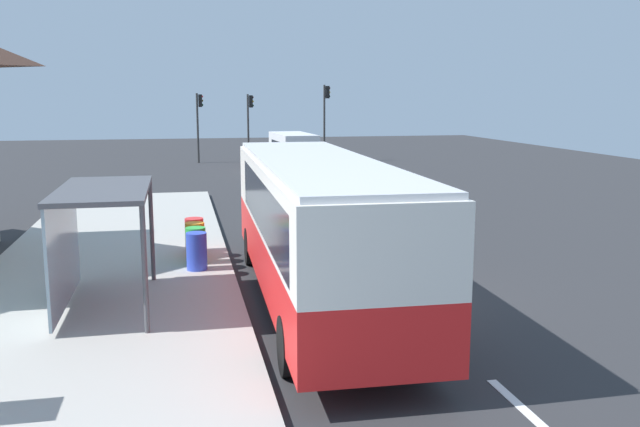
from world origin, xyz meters
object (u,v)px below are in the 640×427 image
bus (316,222)px  recycling_bin_orange (195,240)px  traffic_light_median (249,116)px  traffic_light_far_side (199,117)px  recycling_bin_blue (197,251)px  recycling_bin_green (196,245)px  bus_shelter (89,216)px  white_van (293,149)px  traffic_light_near_side (326,111)px  recycling_bin_red (194,235)px  sedan_near (284,153)px

bus → recycling_bin_orange: size_ratio=11.65×
traffic_light_median → traffic_light_far_side: bearing=-167.1°
recycling_bin_blue → recycling_bin_green: 0.70m
bus → bus_shelter: size_ratio=2.77×
white_van → traffic_light_near_side: traffic_light_near_side is taller
white_van → traffic_light_near_side: size_ratio=1.01×
white_van → traffic_light_median: (-1.80, 7.61, 1.75)m
recycling_bin_blue → bus_shelter: bus_shelter is taller
recycling_bin_green → traffic_light_median: 30.67m
recycling_bin_red → traffic_light_far_side: size_ratio=0.20×
recycling_bin_green → traffic_light_far_side: size_ratio=0.20×
recycling_bin_red → traffic_light_far_side: (1.10, 28.03, 2.48)m
sedan_near → traffic_light_near_side: (3.20, 1.59, 2.69)m
bus → traffic_light_near_side: (7.21, 32.25, 1.64)m
recycling_bin_red → bus_shelter: bearing=-114.9°
bus → white_van: bus is taller
sedan_near → recycling_bin_blue: bearing=-103.2°
traffic_light_near_side → traffic_light_median: traffic_light_near_side is taller
recycling_bin_orange → traffic_light_median: bearing=81.1°
recycling_bin_blue → bus: bearing=-49.6°
recycling_bin_blue → recycling_bin_red: same height
sedan_near → recycling_bin_red: bearing=-104.2°
recycling_bin_orange → traffic_light_far_side: (1.10, 28.73, 2.48)m
traffic_light_far_side → recycling_bin_red: bearing=-92.3°
recycling_bin_green → recycling_bin_orange: size_ratio=1.00×
sedan_near → bus_shelter: (-8.71, -30.40, 1.31)m
white_van → recycling_bin_green: 23.51m
sedan_near → recycling_bin_red: 26.45m
recycling_bin_orange → bus: bearing=-60.1°
bus → traffic_light_median: 33.94m
bus → traffic_light_near_side: traffic_light_near_side is taller
traffic_light_far_side → traffic_light_median: 3.59m
white_van → traffic_light_near_side: bearing=61.3°
white_van → traffic_light_median: traffic_light_median is taller
recycling_bin_green → traffic_light_median: (4.60, 30.23, 2.44)m
white_van → sedan_near: (0.10, 4.43, -0.55)m
traffic_light_median → sedan_near: bearing=-59.3°
white_van → bus_shelter: bearing=-108.3°
white_van → recycling_bin_red: bearing=-106.8°
recycling_bin_orange → recycling_bin_red: size_ratio=1.00×
recycling_bin_red → recycling_bin_green: bearing=-90.0°
recycling_bin_red → traffic_light_near_side: (9.70, 27.23, 2.82)m
traffic_light_median → bus_shelter: bearing=-101.5°
sedan_near → recycling_bin_blue: (-6.50, -27.74, -0.14)m
bus → traffic_light_far_side: size_ratio=2.36×
recycling_bin_green → traffic_light_near_side: (9.70, 28.63, 2.82)m
traffic_light_near_side → bus: bearing=-102.6°
sedan_near → recycling_bin_red: sedan_near is taller
recycling_bin_blue → traffic_light_median: traffic_light_median is taller
recycling_bin_orange → traffic_light_median: traffic_light_median is taller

